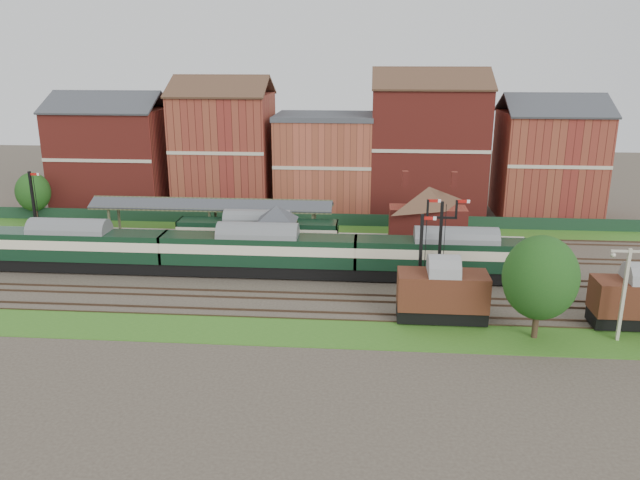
# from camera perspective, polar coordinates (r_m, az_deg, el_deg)

# --- Properties ---
(ground) EXTENTS (160.00, 160.00, 0.00)m
(ground) POSITION_cam_1_polar(r_m,az_deg,el_deg) (58.13, -1.43, -3.37)
(ground) COLOR #473D33
(ground) RESTS_ON ground
(grass_back) EXTENTS (90.00, 4.50, 0.06)m
(grass_back) POSITION_cam_1_polar(r_m,az_deg,el_deg) (73.28, -0.12, 0.96)
(grass_back) COLOR #2D6619
(grass_back) RESTS_ON ground
(grass_front) EXTENTS (90.00, 5.00, 0.06)m
(grass_front) POSITION_cam_1_polar(r_m,az_deg,el_deg) (47.12, -2.98, -8.36)
(grass_front) COLOR #2D6619
(grass_front) RESTS_ON ground
(fence) EXTENTS (90.00, 0.12, 1.50)m
(fence) POSITION_cam_1_polar(r_m,az_deg,el_deg) (75.01, 0.01, 1.90)
(fence) COLOR #193823
(fence) RESTS_ON ground
(platform) EXTENTS (55.00, 3.40, 1.00)m
(platform) POSITION_cam_1_polar(r_m,az_deg,el_deg) (67.79, -4.77, -0.01)
(platform) COLOR #2D2D2D
(platform) RESTS_ON ground
(signal_box) EXTENTS (5.40, 5.40, 6.00)m
(signal_box) POSITION_cam_1_polar(r_m,az_deg,el_deg) (60.57, -3.95, 0.61)
(signal_box) COLOR #627654
(signal_box) RESTS_ON ground
(brick_hut) EXTENTS (3.20, 2.64, 2.94)m
(brick_hut) POSITION_cam_1_polar(r_m,az_deg,el_deg) (60.51, 3.60, -1.38)
(brick_hut) COLOR maroon
(brick_hut) RESTS_ON ground
(station_building) EXTENTS (8.10, 8.10, 5.90)m
(station_building) POSITION_cam_1_polar(r_m,az_deg,el_deg) (66.27, 9.83, 2.51)
(station_building) COLOR maroon
(station_building) RESTS_ON platform
(canopy) EXTENTS (26.00, 3.89, 4.08)m
(canopy) POSITION_cam_1_polar(r_m,az_deg,el_deg) (67.96, -9.86, 3.41)
(canopy) COLOR #42492D
(canopy) RESTS_ON platform
(semaphore_bracket) EXTENTS (3.60, 0.25, 8.18)m
(semaphore_bracket) POSITION_cam_1_polar(r_m,az_deg,el_deg) (54.34, 10.97, 0.01)
(semaphore_bracket) COLOR black
(semaphore_bracket) RESTS_ON ground
(semaphore_platform_end) EXTENTS (1.23, 0.25, 8.00)m
(semaphore_platform_end) POSITION_cam_1_polar(r_m,az_deg,el_deg) (73.57, -24.68, 2.78)
(semaphore_platform_end) COLOR black
(semaphore_platform_end) RESTS_ON ground
(semaphore_siding) EXTENTS (1.23, 0.25, 8.00)m
(semaphore_siding) POSITION_cam_1_polar(r_m,az_deg,el_deg) (50.02, 9.18, -1.94)
(semaphore_siding) COLOR black
(semaphore_siding) RESTS_ON ground
(yard_lamp) EXTENTS (2.60, 0.22, 7.00)m
(yard_lamp) POSITION_cam_1_polar(r_m,az_deg,el_deg) (49.13, 26.07, -4.06)
(yard_lamp) COLOR beige
(yard_lamp) RESTS_ON ground
(town_backdrop) EXTENTS (69.00, 10.00, 16.00)m
(town_backdrop) POSITION_cam_1_polar(r_m,az_deg,el_deg) (80.54, 0.29, 7.49)
(town_backdrop) COLOR maroon
(town_backdrop) RESTS_ON ground
(dmu_train) EXTENTS (53.86, 2.83, 4.14)m
(dmu_train) POSITION_cam_1_polar(r_m,az_deg,el_deg) (57.93, -5.65, -0.99)
(dmu_train) COLOR black
(dmu_train) RESTS_ON ground
(platform_railcar) EXTENTS (16.44, 2.59, 3.79)m
(platform_railcar) POSITION_cam_1_polar(r_m,az_deg,el_deg) (64.31, -5.69, 0.64)
(platform_railcar) COLOR black
(platform_railcar) RESTS_ON ground
(goods_van_a) EXTENTS (6.84, 2.97, 4.15)m
(goods_van_a) POSITION_cam_1_polar(r_m,az_deg,el_deg) (48.93, 11.11, -4.74)
(goods_van_a) COLOR black
(goods_van_a) RESTS_ON ground
(goods_van_b) EXTENTS (6.56, 2.84, 3.98)m
(goods_van_b) POSITION_cam_1_polar(r_m,az_deg,el_deg) (52.68, 27.07, -4.87)
(goods_van_b) COLOR black
(goods_van_b) RESTS_ON ground
(tree_far) EXTENTS (5.32, 5.32, 7.76)m
(tree_far) POSITION_cam_1_polar(r_m,az_deg,el_deg) (47.00, 19.50, -3.27)
(tree_far) COLOR #382619
(tree_far) RESTS_ON ground
(tree_back) EXTENTS (4.12, 4.12, 6.02)m
(tree_back) POSITION_cam_1_polar(r_m,az_deg,el_deg) (84.17, -24.76, 4.01)
(tree_back) COLOR #382619
(tree_back) RESTS_ON ground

